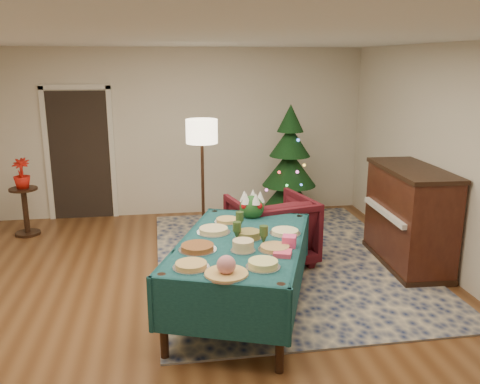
{
  "coord_description": "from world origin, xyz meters",
  "views": [
    {
      "loc": [
        -0.29,
        -4.76,
        2.5
      ],
      "look_at": [
        0.58,
        0.92,
        1.0
      ],
      "focal_mm": 38.0,
      "sensor_mm": 36.0,
      "label": 1
    }
  ],
  "objects": [
    {
      "name": "room_shell",
      "position": [
        0.0,
        0.0,
        1.35
      ],
      "size": [
        7.0,
        7.0,
        7.0
      ],
      "color": "#593319",
      "rests_on": "ground"
    },
    {
      "name": "doorway",
      "position": [
        -1.6,
        3.48,
        1.1
      ],
      "size": [
        1.08,
        0.04,
        2.16
      ],
      "color": "black",
      "rests_on": "ground"
    },
    {
      "name": "rug",
      "position": [
        1.19,
        1.18,
        0.01
      ],
      "size": [
        3.25,
        4.24,
        0.02
      ],
      "primitive_type": "cube",
      "rotation": [
        0.0,
        0.0,
        0.01
      ],
      "color": "#131F47",
      "rests_on": "ground"
    },
    {
      "name": "buffet_table",
      "position": [
        0.43,
        -0.14,
        0.63
      ],
      "size": [
        1.8,
        2.31,
        0.79
      ],
      "color": "black",
      "rests_on": "ground"
    },
    {
      "name": "platter_0",
      "position": [
        -0.09,
        -0.74,
        0.81
      ],
      "size": [
        0.32,
        0.32,
        0.05
      ],
      "color": "silver",
      "rests_on": "buffet_table"
    },
    {
      "name": "platter_1",
      "position": [
        0.18,
        -0.94,
        0.86
      ],
      "size": [
        0.37,
        0.37,
        0.17
      ],
      "color": "silver",
      "rests_on": "buffet_table"
    },
    {
      "name": "platter_2",
      "position": [
        0.51,
        -0.83,
        0.82
      ],
      "size": [
        0.3,
        0.3,
        0.07
      ],
      "color": "silver",
      "rests_on": "buffet_table"
    },
    {
      "name": "platter_3",
      "position": [
        -0.01,
        -0.34,
        0.82
      ],
      "size": [
        0.36,
        0.36,
        0.05
      ],
      "color": "silver",
      "rests_on": "buffet_table"
    },
    {
      "name": "platter_4",
      "position": [
        0.4,
        -0.43,
        0.84
      ],
      "size": [
        0.23,
        0.23,
        0.11
      ],
      "color": "silver",
      "rests_on": "buffet_table"
    },
    {
      "name": "platter_5",
      "position": [
        0.7,
        -0.44,
        0.81
      ],
      "size": [
        0.32,
        0.32,
        0.04
      ],
      "color": "silver",
      "rests_on": "buffet_table"
    },
    {
      "name": "platter_6",
      "position": [
        0.19,
        0.13,
        0.82
      ],
      "size": [
        0.34,
        0.34,
        0.05
      ],
      "color": "silver",
      "rests_on": "buffet_table"
    },
    {
      "name": "platter_7",
      "position": [
        0.51,
        -0.09,
        0.83
      ],
      "size": [
        0.27,
        0.27,
        0.08
      ],
      "color": "silver",
      "rests_on": "buffet_table"
    },
    {
      "name": "platter_8",
      "position": [
        0.9,
        -0.01,
        0.81
      ],
      "size": [
        0.32,
        0.32,
        0.04
      ],
      "color": "silver",
      "rests_on": "buffet_table"
    },
    {
      "name": "platter_9",
      "position": [
        0.37,
        0.45,
        0.81
      ],
      "size": [
        0.27,
        0.27,
        0.04
      ],
      "color": "silver",
      "rests_on": "buffet_table"
    },
    {
      "name": "goblet_0",
      "position": [
        0.47,
        0.21,
        0.89
      ],
      "size": [
        0.08,
        0.08,
        0.18
      ],
      "color": "#2D471E",
      "rests_on": "buffet_table"
    },
    {
      "name": "goblet_1",
      "position": [
        0.63,
        -0.27,
        0.89
      ],
      "size": [
        0.08,
        0.08,
        0.18
      ],
      "color": "#2D471E",
      "rests_on": "buffet_table"
    },
    {
      "name": "goblet_2",
      "position": [
        0.39,
        -0.11,
        0.89
      ],
      "size": [
        0.08,
        0.08,
        0.18
      ],
      "color": "#2D471E",
      "rests_on": "buffet_table"
    },
    {
      "name": "napkin_stack",
      "position": [
        0.74,
        -0.58,
        0.81
      ],
      "size": [
        0.2,
        0.2,
        0.04
      ],
      "primitive_type": "cube",
      "rotation": [
        0.0,
        0.0,
        -0.35
      ],
      "color": "#EF4266",
      "rests_on": "buffet_table"
    },
    {
      "name": "gift_box",
      "position": [
        0.85,
        -0.37,
        0.84
      ],
      "size": [
        0.16,
        0.16,
        0.11
      ],
      "primitive_type": "cube",
      "rotation": [
        0.0,
        0.0,
        -0.35
      ],
      "color": "#FA4585",
      "rests_on": "buffet_table"
    },
    {
      "name": "centerpiece",
      "position": [
        0.67,
        0.62,
        0.93
      ],
      "size": [
        0.28,
        0.29,
        0.33
      ],
      "color": "#1E4C1E",
      "rests_on": "buffet_table"
    },
    {
      "name": "armchair",
      "position": [
        1.01,
        1.14,
        0.48
      ],
      "size": [
        1.12,
        1.07,
        0.96
      ],
      "primitive_type": "imported",
      "rotation": [
        0.0,
        0.0,
        3.39
      ],
      "color": "#490F17",
      "rests_on": "ground"
    },
    {
      "name": "floor_lamp",
      "position": [
        0.23,
        1.95,
        1.48
      ],
      "size": [
        0.42,
        0.42,
        1.74
      ],
      "color": "#A57F3F",
      "rests_on": "ground"
    },
    {
      "name": "side_table",
      "position": [
        -2.32,
        2.73,
        0.34
      ],
      "size": [
        0.4,
        0.4,
        0.71
      ],
      "color": "black",
      "rests_on": "ground"
    },
    {
      "name": "potted_plant",
      "position": [
        -2.32,
        2.73,
        0.83
      ],
      "size": [
        0.24,
        0.43,
        0.24
      ],
      "primitive_type": "imported",
      "color": "red",
      "rests_on": "side_table"
    },
    {
      "name": "christmas_tree",
      "position": [
        1.64,
        2.75,
        0.84
      ],
      "size": [
        1.26,
        1.26,
        1.86
      ],
      "color": "black",
      "rests_on": "ground"
    },
    {
      "name": "piano",
      "position": [
        2.68,
        0.83,
        0.61
      ],
      "size": [
        0.73,
        1.46,
        1.24
      ],
      "color": "black",
      "rests_on": "ground"
    }
  ]
}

